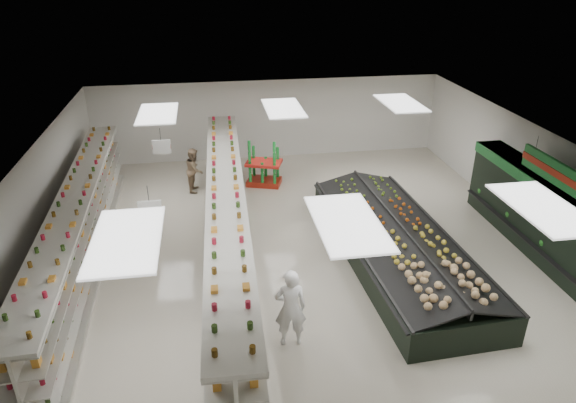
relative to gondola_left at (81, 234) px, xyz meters
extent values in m
plane|color=beige|center=(5.99, -0.49, -0.95)|extent=(16.00, 16.00, 0.00)
cube|color=white|center=(5.99, -0.49, 2.25)|extent=(14.00, 16.00, 0.02)
cube|color=white|center=(5.99, 7.51, 0.65)|extent=(14.00, 0.02, 3.20)
cube|color=white|center=(-1.01, -0.49, 0.65)|extent=(0.02, 16.00, 3.20)
cube|color=white|center=(12.99, -0.49, 0.65)|extent=(0.02, 16.00, 3.20)
cube|color=black|center=(12.54, -1.99, 0.15)|extent=(0.80, 8.00, 2.20)
cube|color=#1E712F|center=(12.52, -1.99, 1.10)|extent=(0.85, 8.00, 0.30)
cube|color=black|center=(12.29, -1.99, -0.40)|extent=(0.55, 7.80, 0.15)
cube|color=beige|center=(12.39, -1.99, 0.40)|extent=(0.45, 7.70, 0.03)
cube|color=beige|center=(12.39, -1.99, 0.70)|extent=(0.45, 7.70, 0.03)
cube|color=white|center=(2.19, -2.49, 1.80)|extent=(0.50, 0.06, 0.40)
cube|color=#A32412|center=(2.19, -2.49, 1.80)|extent=(0.52, 0.02, 0.12)
cylinder|color=black|center=(2.19, -2.49, 2.10)|extent=(0.01, 0.01, 0.50)
cube|color=white|center=(2.19, 1.51, 1.80)|extent=(0.50, 0.06, 0.40)
cube|color=#A32412|center=(2.19, 1.51, 1.80)|extent=(0.52, 0.02, 0.12)
cylinder|color=black|center=(2.19, 1.51, 2.10)|extent=(0.01, 0.01, 0.50)
cube|color=#1E712F|center=(12.24, -1.99, 1.70)|extent=(0.10, 3.20, 0.60)
cube|color=#A32412|center=(12.18, -1.99, 1.70)|extent=(0.03, 3.20, 0.18)
cylinder|color=black|center=(12.24, -0.79, 2.10)|extent=(0.01, 0.01, 0.50)
cube|color=silver|center=(0.00, 0.00, -0.89)|extent=(1.32, 11.96, 0.12)
cube|color=silver|center=(0.00, 0.00, 0.04)|extent=(0.49, 11.93, 1.99)
cube|color=silver|center=(0.00, 0.00, 1.08)|extent=(1.32, 11.96, 0.08)
cube|color=beige|center=(-0.23, -0.01, -0.77)|extent=(0.86, 11.84, 0.03)
cube|color=beige|center=(-0.23, -0.01, -0.34)|extent=(0.86, 11.84, 0.03)
cube|color=beige|center=(-0.23, -0.01, 0.10)|extent=(0.86, 11.84, 0.03)
cube|color=beige|center=(-0.23, -0.01, 0.53)|extent=(0.86, 11.84, 0.03)
cube|color=beige|center=(-0.23, -0.01, 0.97)|extent=(0.86, 11.84, 0.03)
cube|color=beige|center=(0.23, 0.01, -0.77)|extent=(0.86, 11.84, 0.03)
cube|color=beige|center=(0.23, 0.01, -0.34)|extent=(0.86, 11.84, 0.03)
cube|color=beige|center=(0.23, 0.01, 0.10)|extent=(0.86, 11.84, 0.03)
cube|color=beige|center=(0.23, 0.01, 0.53)|extent=(0.86, 11.84, 0.03)
cube|color=beige|center=(0.23, 0.01, 0.97)|extent=(0.86, 11.84, 0.03)
cube|color=silver|center=(3.86, -0.58, -0.88)|extent=(1.33, 13.08, 0.13)
cube|color=silver|center=(3.86, -0.58, 0.14)|extent=(0.42, 13.06, 2.18)
cube|color=silver|center=(3.86, -0.58, 1.27)|extent=(1.33, 13.08, 0.09)
cube|color=beige|center=(3.61, -0.57, -0.75)|extent=(0.83, 12.96, 0.03)
cube|color=beige|center=(3.61, -0.57, -0.28)|extent=(0.83, 12.96, 0.03)
cube|color=beige|center=(3.61, -0.57, 0.20)|extent=(0.83, 12.96, 0.03)
cube|color=beige|center=(3.61, -0.57, 0.67)|extent=(0.83, 12.96, 0.03)
cube|color=beige|center=(3.61, -0.57, 1.15)|extent=(0.83, 12.96, 0.03)
cube|color=beige|center=(4.11, -0.59, -0.75)|extent=(0.83, 12.96, 0.03)
cube|color=beige|center=(4.11, -0.59, -0.28)|extent=(0.83, 12.96, 0.03)
cube|color=beige|center=(4.11, -0.59, 0.20)|extent=(0.83, 12.96, 0.03)
cube|color=beige|center=(4.11, -0.59, 0.67)|extent=(0.83, 12.96, 0.03)
cube|color=beige|center=(4.11, -0.59, 1.15)|extent=(0.83, 12.96, 0.03)
cube|color=black|center=(8.45, -1.12, -0.56)|extent=(2.99, 7.85, 0.77)
cube|color=#262626|center=(7.17, -1.17, -0.15)|extent=(0.40, 7.74, 0.07)
cube|color=#262626|center=(9.73, -1.06, -0.15)|extent=(0.40, 7.74, 0.07)
cube|color=black|center=(7.76, -1.15, -0.04)|extent=(1.76, 7.69, 0.40)
cube|color=black|center=(9.14, -1.09, -0.04)|extent=(1.76, 7.69, 0.40)
cube|color=#262626|center=(8.45, -1.12, 0.07)|extent=(0.39, 7.63, 0.28)
cube|color=#A32412|center=(5.44, 4.64, -0.85)|extent=(1.40, 1.15, 0.20)
cube|color=red|center=(5.44, 4.64, -0.10)|extent=(1.46, 1.21, 0.10)
imported|color=white|center=(5.00, -3.99, -0.02)|extent=(0.71, 0.49, 1.87)
imported|color=tan|center=(2.94, 4.51, -0.16)|extent=(0.56, 0.82, 1.57)
camera|label=1|loc=(3.57, -12.65, 6.73)|focal=32.00mm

